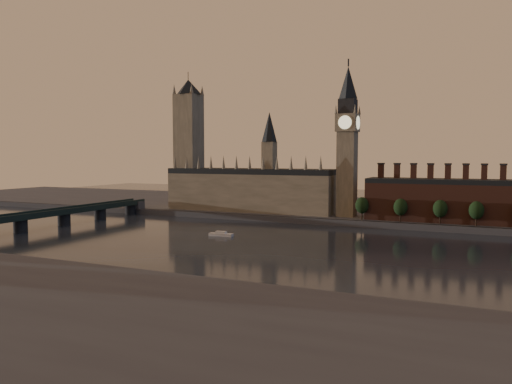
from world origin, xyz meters
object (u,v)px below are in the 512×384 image
victoria_tower (189,139)px  westminster_bridge (40,217)px  river_boat (221,234)px  big_ben (347,139)px

victoria_tower → westminster_bridge: victoria_tower is taller
westminster_bridge → river_boat: bearing=11.6°
westminster_bridge → river_boat: (115.15, 23.55, -6.37)m
big_ben → river_boat: bearing=-119.2°
victoria_tower → river_boat: 136.58m
river_boat → victoria_tower: bearing=125.4°
big_ben → river_boat: 116.37m
victoria_tower → westminster_bridge: size_ratio=0.54×
westminster_bridge → victoria_tower: bearing=73.4°
westminster_bridge → river_boat: 117.71m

